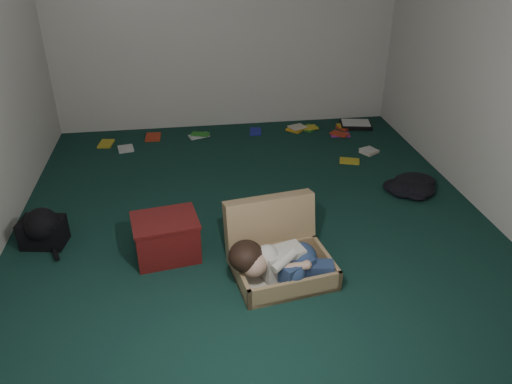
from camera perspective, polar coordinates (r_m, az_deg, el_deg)
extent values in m
plane|color=#113029|center=(4.29, -0.30, -3.12)|extent=(4.50, 4.50, 0.00)
plane|color=silver|center=(5.95, -3.63, 19.45)|extent=(4.50, 0.00, 4.50)
plane|color=silver|center=(1.75, 10.30, -5.82)|extent=(4.50, 0.00, 4.50)
plane|color=silver|center=(4.50, 26.54, 13.44)|extent=(0.00, 4.50, 4.50)
cube|color=#A3845A|center=(3.60, 3.21, -8.91)|extent=(0.74, 0.58, 0.16)
cube|color=silver|center=(3.62, 3.19, -9.39)|extent=(0.68, 0.52, 0.02)
cube|color=#A3845A|center=(3.74, 1.61, -4.09)|extent=(0.70, 0.31, 0.50)
cube|color=silver|center=(3.52, 3.06, -8.02)|extent=(0.33, 0.24, 0.21)
sphere|color=tan|center=(3.41, -0.23, -8.20)|extent=(0.18, 0.18, 0.18)
ellipsoid|color=black|center=(3.42, -1.12, -7.34)|extent=(0.24, 0.26, 0.21)
ellipsoid|color=navy|center=(3.57, 5.21, -7.50)|extent=(0.22, 0.26, 0.21)
cube|color=navy|center=(3.48, 4.67, -8.86)|extent=(0.28, 0.24, 0.14)
cube|color=navy|center=(3.53, 6.93, -8.79)|extent=(0.25, 0.15, 0.11)
sphere|color=white|center=(3.60, 8.09, -8.47)|extent=(0.11, 0.11, 0.11)
sphere|color=white|center=(3.56, 8.53, -9.22)|extent=(0.10, 0.10, 0.10)
cylinder|color=tan|center=(3.42, 4.58, -8.50)|extent=(0.18, 0.08, 0.06)
cube|color=#5C1313|center=(3.83, -10.19, -5.30)|extent=(0.51, 0.42, 0.31)
cube|color=#5C1313|center=(3.74, -10.41, -3.21)|extent=(0.53, 0.45, 0.02)
cube|color=black|center=(6.34, 11.32, 7.56)|extent=(0.42, 0.35, 0.05)
cube|color=white|center=(6.33, 11.34, 7.79)|extent=(0.38, 0.31, 0.01)
cube|color=gold|center=(5.96, -16.76, 5.30)|extent=(0.18, 0.14, 0.02)
cube|color=#B63118|center=(6.01, -11.68, 6.16)|extent=(0.23, 0.22, 0.02)
cube|color=silver|center=(5.95, -6.53, 6.36)|extent=(0.18, 0.21, 0.02)
cube|color=navy|center=(6.05, -0.06, 6.95)|extent=(0.19, 0.22, 0.02)
cube|color=gold|center=(6.14, 4.63, 7.18)|extent=(0.23, 0.21, 0.02)
cube|color=#277E22|center=(6.18, 6.09, 7.25)|extent=(0.19, 0.15, 0.02)
cube|color=purple|center=(6.05, 9.60, 6.50)|extent=(0.23, 0.22, 0.02)
cube|color=beige|center=(5.64, 12.80, 4.48)|extent=(0.17, 0.20, 0.02)
cube|color=gold|center=(5.38, 10.63, 3.47)|extent=(0.20, 0.22, 0.02)
cube|color=#B63118|center=(6.28, 10.26, 7.32)|extent=(0.22, 0.20, 0.02)
cube|color=silver|center=(5.76, -14.65, 4.76)|extent=(0.20, 0.17, 0.02)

